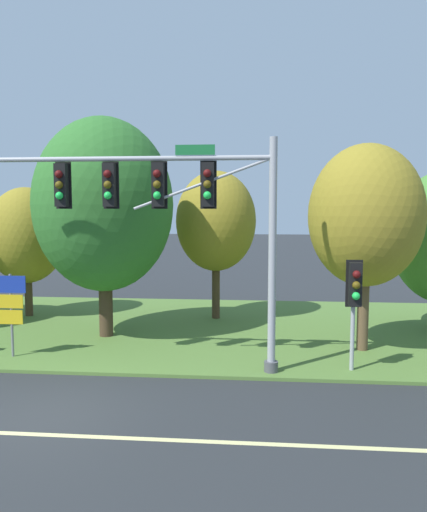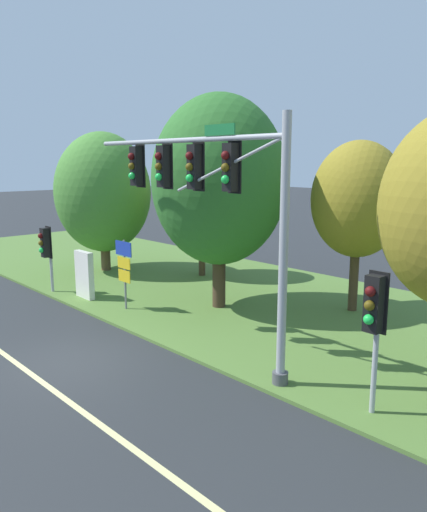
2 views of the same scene
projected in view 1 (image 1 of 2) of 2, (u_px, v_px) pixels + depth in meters
name	position (u px, v px, depth m)	size (l,w,h in m)	color
ground_plane	(51.00, 411.00, 11.67)	(160.00, 160.00, 0.00)	#282B2D
lane_stripe	(27.00, 434.00, 10.48)	(36.00, 0.16, 0.01)	beige
grass_verge	(136.00, 326.00, 19.84)	(48.00, 11.50, 0.10)	#517533
traffic_signal_mast	(176.00, 207.00, 13.98)	(8.01, 0.49, 6.57)	#9EA0A5
pedestrian_signal_near_kerb	(355.00, 291.00, 13.95)	(0.46, 0.55, 3.19)	#9EA0A5
route_sign_post	(11.00, 304.00, 15.46)	(1.01, 0.08, 2.61)	slate
tree_left_of_mast	(27.00, 236.00, 21.26)	(3.27, 3.27, 5.52)	#4C3823
tree_behind_signpost	(104.00, 205.00, 17.74)	(4.94, 4.94, 7.84)	#423021
tree_mid_verge	(216.00, 222.00, 20.72)	(3.33, 3.33, 6.18)	#4C3823
tree_tall_centre	(366.00, 216.00, 15.98)	(3.66, 3.66, 6.69)	brown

